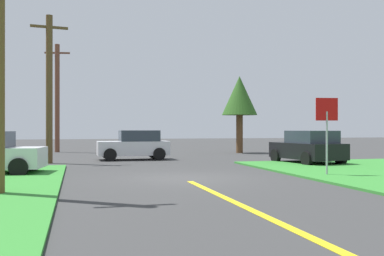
{
  "coord_description": "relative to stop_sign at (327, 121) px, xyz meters",
  "views": [
    {
      "loc": [
        -3.58,
        -15.23,
        1.73
      ],
      "look_at": [
        1.37,
        4.1,
        1.75
      ],
      "focal_mm": 42.32,
      "sensor_mm": 36.0,
      "label": 1
    }
  ],
  "objects": [
    {
      "name": "ground_plane",
      "position": [
        -5.14,
        0.72,
        -2.01
      ],
      "size": [
        120.0,
        120.0,
        0.0
      ],
      "primitive_type": "plane",
      "color": "#393939"
    },
    {
      "name": "lane_stripe_center",
      "position": [
        -5.14,
        -7.28,
        -2.01
      ],
      "size": [
        0.2,
        14.0,
        0.01
      ],
      "primitive_type": "cube",
      "color": "yellow",
      "rests_on": "ground"
    },
    {
      "name": "stop_sign",
      "position": [
        0.0,
        0.0,
        0.0
      ],
      "size": [
        0.81,
        0.16,
        2.82
      ],
      "rotation": [
        0.0,
        0.0,
        2.99
      ],
      "color": "#9EA0A8",
      "rests_on": "ground"
    },
    {
      "name": "car_approaching_junction",
      "position": [
        -5.6,
        10.45,
        -1.21
      ],
      "size": [
        3.88,
        1.96,
        1.62
      ],
      "rotation": [
        0.0,
        0.0,
        3.15
      ],
      "color": "silver",
      "rests_on": "ground"
    },
    {
      "name": "car_on_crossroad",
      "position": [
        2.22,
        5.38,
        -1.21
      ],
      "size": [
        2.56,
        4.04,
        1.62
      ],
      "rotation": [
        0.0,
        0.0,
        1.71
      ],
      "color": "black",
      "rests_on": "ground"
    },
    {
      "name": "utility_pole_mid",
      "position": [
        -10.02,
        8.87,
        1.75
      ],
      "size": [
        1.8,
        0.36,
        7.33
      ],
      "color": "brown",
      "rests_on": "ground"
    },
    {
      "name": "utility_pole_far",
      "position": [
        -10.07,
        19.84,
        2.01
      ],
      "size": [
        1.8,
        0.38,
        7.87
      ],
      "color": "brown",
      "rests_on": "ground"
    },
    {
      "name": "oak_tree_left",
      "position": [
        2.44,
        15.53,
        1.95
      ],
      "size": [
        2.5,
        2.5,
        5.43
      ],
      "color": "brown",
      "rests_on": "ground"
    }
  ]
}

